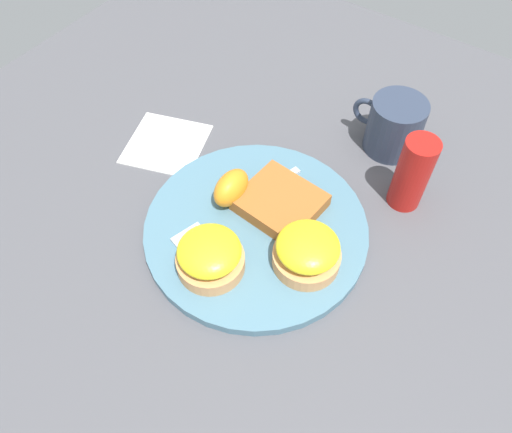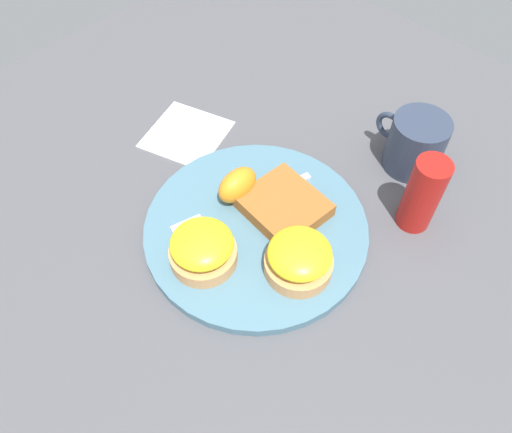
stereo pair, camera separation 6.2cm
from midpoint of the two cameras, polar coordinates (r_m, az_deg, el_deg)
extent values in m
plane|color=#4C4C51|center=(0.65, 2.74, -1.96)|extent=(1.10, 1.10, 0.00)
cylinder|color=slate|center=(0.64, 2.76, -1.61)|extent=(0.29, 0.29, 0.01)
cylinder|color=tan|center=(0.60, -3.10, -4.60)|extent=(0.08, 0.08, 0.02)
ellipsoid|color=yellow|center=(0.58, -3.21, -3.32)|extent=(0.08, 0.08, 0.03)
cylinder|color=tan|center=(0.60, 7.84, -5.66)|extent=(0.08, 0.08, 0.02)
ellipsoid|color=yellow|center=(0.58, 8.11, -4.41)|extent=(0.08, 0.08, 0.03)
cube|color=#A05B26|center=(0.65, 5.93, 1.05)|extent=(0.11, 0.10, 0.02)
ellipsoid|color=orange|center=(0.65, 0.59, 3.45)|extent=(0.04, 0.06, 0.04)
cube|color=silver|center=(0.67, 4.91, 2.83)|extent=(0.04, 0.11, 0.00)
cube|color=silver|center=(0.63, -4.93, -1.51)|extent=(0.03, 0.05, 0.00)
cylinder|color=#2D384C|center=(0.74, 20.16, 7.64)|extent=(0.08, 0.08, 0.08)
torus|color=#2D384C|center=(0.75, 17.38, 9.72)|extent=(0.04, 0.01, 0.04)
cube|color=white|center=(0.77, -5.64, 9.25)|extent=(0.14, 0.14, 0.00)
cylinder|color=#B21914|center=(0.66, 21.10, 2.18)|extent=(0.04, 0.04, 0.11)
camera|label=1|loc=(0.03, -87.13, 3.91)|focal=35.00mm
camera|label=2|loc=(0.03, 92.87, -3.91)|focal=35.00mm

